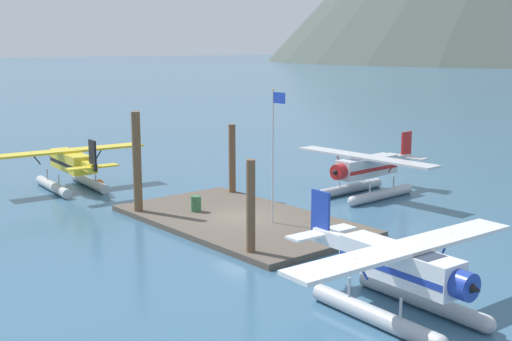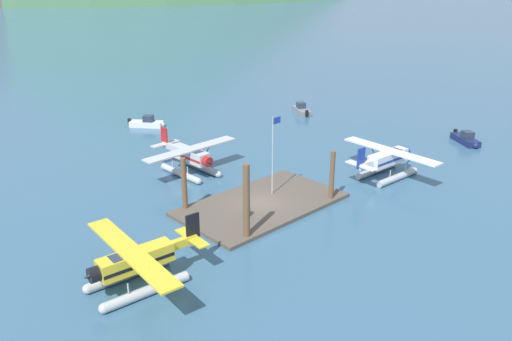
# 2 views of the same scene
# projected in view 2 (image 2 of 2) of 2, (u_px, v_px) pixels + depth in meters

# --- Properties ---
(ground_plane) EXTENTS (1200.00, 1200.00, 0.00)m
(ground_plane) POSITION_uv_depth(u_px,v_px,m) (261.00, 206.00, 43.75)
(ground_plane) COLOR #38607F
(dock_platform) EXTENTS (14.01, 8.02, 0.30)m
(dock_platform) POSITION_uv_depth(u_px,v_px,m) (261.00, 204.00, 43.69)
(dock_platform) COLOR brown
(dock_platform) RESTS_ON ground
(piling_near_left) EXTENTS (0.49, 0.49, 5.96)m
(piling_near_left) POSITION_uv_depth(u_px,v_px,m) (246.00, 203.00, 37.20)
(piling_near_left) COLOR brown
(piling_near_left) RESTS_ON ground
(piling_near_right) EXTENTS (0.41, 0.41, 4.55)m
(piling_near_right) POSITION_uv_depth(u_px,v_px,m) (332.00, 177.00, 43.87)
(piling_near_right) COLOR brown
(piling_near_right) RESTS_ON ground
(piling_far_left) EXTENTS (0.44, 0.44, 4.68)m
(piling_far_left) POSITION_uv_depth(u_px,v_px,m) (184.00, 185.00, 41.98)
(piling_far_left) COLOR brown
(piling_far_left) RESTS_ON ground
(flagpole) EXTENTS (0.95, 0.10, 7.08)m
(flagpole) POSITION_uv_depth(u_px,v_px,m) (274.00, 147.00, 43.86)
(flagpole) COLOR silver
(flagpole) RESTS_ON dock_platform
(fuel_drum) EXTENTS (0.62, 0.62, 0.88)m
(fuel_drum) POSITION_uv_depth(u_px,v_px,m) (247.00, 211.00, 41.07)
(fuel_drum) COLOR #33663D
(fuel_drum) RESTS_ON dock_platform
(mooring_buoy) EXTENTS (0.60, 0.60, 0.60)m
(mooring_buoy) POSITION_uv_depth(u_px,v_px,m) (137.00, 268.00, 34.03)
(mooring_buoy) COLOR orange
(mooring_buoy) RESTS_ON ground
(seaplane_yellow_port_aft) EXTENTS (7.96, 10.49, 3.84)m
(seaplane_yellow_port_aft) POSITION_uv_depth(u_px,v_px,m) (136.00, 265.00, 31.91)
(seaplane_yellow_port_aft) COLOR #B7BABF
(seaplane_yellow_port_aft) RESTS_ON ground
(seaplane_silver_bow_centre) EXTENTS (10.43, 7.98, 3.84)m
(seaplane_silver_bow_centre) POSITION_uv_depth(u_px,v_px,m) (190.00, 158.00, 50.25)
(seaplane_silver_bow_centre) COLOR #B7BABF
(seaplane_silver_bow_centre) RESTS_ON ground
(seaplane_white_stbd_aft) EXTENTS (7.97, 10.47, 3.84)m
(seaplane_white_stbd_aft) POSITION_uv_depth(u_px,v_px,m) (388.00, 161.00, 49.43)
(seaplane_white_stbd_aft) COLOR #B7BABF
(seaplane_white_stbd_aft) RESTS_ON ground
(boat_navy_open_se) EXTENTS (3.58, 4.33, 1.50)m
(boat_navy_open_se) POSITION_uv_depth(u_px,v_px,m) (466.00, 139.00, 59.59)
(boat_navy_open_se) COLOR navy
(boat_navy_open_se) RESTS_ON ground
(boat_grey_open_east) EXTENTS (3.39, 4.40, 1.50)m
(boat_grey_open_east) POSITION_uv_depth(u_px,v_px,m) (301.00, 110.00, 72.47)
(boat_grey_open_east) COLOR gray
(boat_grey_open_east) RESTS_ON ground
(boat_white_open_north) EXTENTS (3.79, 4.22, 1.50)m
(boat_white_open_north) POSITION_uv_depth(u_px,v_px,m) (147.00, 123.00, 66.01)
(boat_white_open_north) COLOR silver
(boat_white_open_north) RESTS_ON ground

